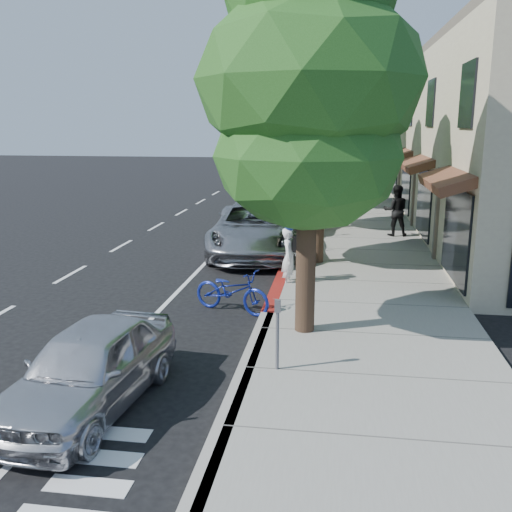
% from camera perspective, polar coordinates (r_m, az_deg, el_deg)
% --- Properties ---
extents(ground, '(120.00, 120.00, 0.00)m').
position_cam_1_polar(ground, '(13.95, 1.66, -4.91)').
color(ground, black).
rests_on(ground, ground).
extents(sidewalk, '(4.60, 56.00, 0.15)m').
position_cam_1_polar(sidewalk, '(21.61, 10.23, 1.61)').
color(sidewalk, gray).
rests_on(sidewalk, ground).
extents(curb, '(0.30, 56.00, 0.15)m').
position_cam_1_polar(curb, '(21.65, 4.14, 1.81)').
color(curb, '#9E998E').
rests_on(curb, ground).
extents(curb_red_segment, '(0.32, 4.00, 0.15)m').
position_cam_1_polar(curb_red_segment, '(14.88, 2.12, -3.45)').
color(curb_red_segment, maroon).
rests_on(curb_red_segment, ground).
extents(storefront_building, '(10.00, 36.00, 7.00)m').
position_cam_1_polar(storefront_building, '(32.22, 23.27, 10.66)').
color(storefront_building, beige).
rests_on(storefront_building, ground).
extents(street_tree_0, '(4.35, 4.35, 7.91)m').
position_cam_1_polar(street_tree_0, '(11.21, 5.36, 16.47)').
color(street_tree_0, black).
rests_on(street_tree_0, ground).
extents(street_tree_1, '(4.86, 4.86, 7.26)m').
position_cam_1_polar(street_tree_1, '(17.19, 6.43, 13.29)').
color(street_tree_1, black).
rests_on(street_tree_1, ground).
extents(street_tree_2, '(4.39, 4.39, 7.21)m').
position_cam_1_polar(street_tree_2, '(23.19, 6.99, 13.39)').
color(street_tree_2, black).
rests_on(street_tree_2, ground).
extents(street_tree_3, '(4.93, 4.93, 8.01)m').
position_cam_1_polar(street_tree_3, '(29.19, 7.34, 14.28)').
color(street_tree_3, black).
rests_on(street_tree_3, ground).
extents(street_tree_4, '(4.45, 4.45, 7.72)m').
position_cam_1_polar(street_tree_4, '(35.19, 7.54, 13.88)').
color(street_tree_4, black).
rests_on(street_tree_4, ground).
extents(street_tree_5, '(4.17, 4.17, 7.38)m').
position_cam_1_polar(street_tree_5, '(41.18, 7.68, 13.48)').
color(street_tree_5, black).
rests_on(street_tree_5, ground).
extents(cyclist, '(0.43, 0.62, 1.62)m').
position_cam_1_polar(cyclist, '(15.28, 3.33, -0.16)').
color(cyclist, white).
rests_on(cyclist, ground).
extents(bicycle, '(2.08, 1.34, 1.03)m').
position_cam_1_polar(bicycle, '(13.31, -2.41, -3.49)').
color(bicycle, navy).
rests_on(bicycle, ground).
extents(silver_suv, '(3.38, 6.41, 1.72)m').
position_cam_1_polar(silver_suv, '(19.20, -0.06, 2.76)').
color(silver_suv, '#A4A3A8').
rests_on(silver_suv, ground).
extents(dark_sedan, '(2.13, 4.83, 1.54)m').
position_cam_1_polar(dark_sedan, '(23.41, 3.29, 4.41)').
color(dark_sedan, black).
rests_on(dark_sedan, ground).
extents(white_pickup, '(2.63, 5.86, 1.67)m').
position_cam_1_polar(white_pickup, '(34.47, 3.64, 7.33)').
color(white_pickup, silver).
rests_on(white_pickup, ground).
extents(dark_suv_far, '(2.65, 5.21, 1.70)m').
position_cam_1_polar(dark_suv_far, '(35.98, 2.38, 7.62)').
color(dark_suv_far, black).
rests_on(dark_suv_far, ground).
extents(near_car_a, '(1.97, 4.05, 1.33)m').
position_cam_1_polar(near_car_a, '(9.29, -16.36, -10.64)').
color(near_car_a, silver).
rests_on(near_car_a, ground).
extents(pedestrian, '(0.97, 0.77, 1.92)m').
position_cam_1_polar(pedestrian, '(22.17, 13.80, 4.44)').
color(pedestrian, black).
rests_on(pedestrian, sidewalk).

